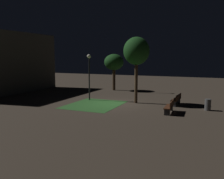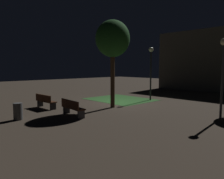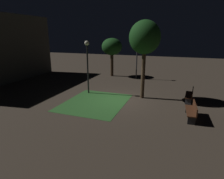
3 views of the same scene
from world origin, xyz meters
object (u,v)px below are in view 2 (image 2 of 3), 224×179
at_px(tree_back_right, 113,40).
at_px(trash_bin, 18,111).
at_px(lamp_post_plaza_east, 151,64).
at_px(lamp_post_path_center, 223,64).
at_px(bench_by_lamp, 72,107).
at_px(bench_corner, 45,101).

height_order(tree_back_right, trash_bin, tree_back_right).
xyz_separation_m(lamp_post_plaza_east, lamp_post_path_center, (6.30, -2.49, -0.06)).
bearing_deg(lamp_post_path_center, lamp_post_plaza_east, 158.47).
height_order(tree_back_right, lamp_post_plaza_east, tree_back_right).
bearing_deg(trash_bin, lamp_post_plaza_east, 87.44).
xyz_separation_m(bench_by_lamp, lamp_post_path_center, (5.61, 5.18, 2.30)).
xyz_separation_m(bench_corner, tree_back_right, (2.68, 3.34, 3.84)).
xyz_separation_m(bench_corner, lamp_post_plaza_east, (2.41, 7.66, 2.35)).
xyz_separation_m(bench_corner, lamp_post_path_center, (8.71, 5.18, 2.30)).
bearing_deg(lamp_post_path_center, trash_bin, -131.69).
xyz_separation_m(bench_corner, trash_bin, (1.96, -2.40, -0.06)).
xyz_separation_m(bench_by_lamp, lamp_post_plaza_east, (-0.69, 7.66, 2.35)).
relative_size(bench_by_lamp, trash_bin, 2.18).
relative_size(lamp_post_plaza_east, lamp_post_path_center, 1.02).
bearing_deg(lamp_post_plaza_east, bench_by_lamp, -84.85).
bearing_deg(bench_corner, lamp_post_plaza_east, 72.57).
height_order(bench_corner, lamp_post_plaza_east, lamp_post_plaza_east).
bearing_deg(bench_by_lamp, trash_bin, -115.40).
distance_m(bench_corner, bench_by_lamp, 3.10).
distance_m(lamp_post_path_center, trash_bin, 10.42).
height_order(bench_corner, bench_by_lamp, same).
bearing_deg(trash_bin, tree_back_right, 82.81).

